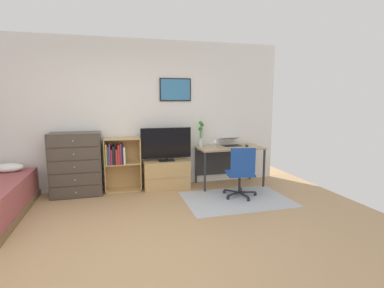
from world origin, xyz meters
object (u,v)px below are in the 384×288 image
at_px(wine_glass, 215,141).
at_px(television, 166,144).
at_px(tv_stand, 166,174).
at_px(computer_mouse, 247,145).
at_px(dresser, 76,164).
at_px(laptop, 230,142).
at_px(desk, 228,153).
at_px(office_chair, 241,171).
at_px(bookshelf, 120,160).
at_px(bamboo_vase, 201,135).

bearing_deg(wine_glass, television, 168.10).
height_order(tv_stand, computer_mouse, computer_mouse).
height_order(dresser, laptop, dresser).
height_order(desk, computer_mouse, computer_mouse).
height_order(dresser, office_chair, dresser).
xyz_separation_m(bookshelf, television, (0.83, -0.07, 0.27)).
relative_size(tv_stand, television, 0.91).
bearing_deg(laptop, tv_stand, 175.68).
relative_size(laptop, computer_mouse, 4.27).
bearing_deg(television, desk, -0.57).
distance_m(bookshelf, television, 0.88).
bearing_deg(dresser, television, -0.27).
xyz_separation_m(dresser, television, (1.55, -0.01, 0.28)).
distance_m(bamboo_vase, wine_glass, 0.36).
distance_m(dresser, desk, 2.75).
bearing_deg(bookshelf, wine_glass, -8.59).
distance_m(tv_stand, computer_mouse, 1.63).
relative_size(tv_stand, laptop, 1.87).
distance_m(desk, laptop, 0.21).
xyz_separation_m(computer_mouse, bamboo_vase, (-0.85, 0.23, 0.21)).
distance_m(television, wine_glass, 0.89).
distance_m(desk, computer_mouse, 0.39).
bearing_deg(bamboo_vase, tv_stand, -172.17).
bearing_deg(computer_mouse, bamboo_vase, 165.11).
distance_m(office_chair, wine_glass, 0.82).
relative_size(dresser, office_chair, 1.26).
bearing_deg(tv_stand, television, -90.00).
height_order(television, laptop, television).
bearing_deg(television, laptop, 1.11).
xyz_separation_m(television, laptop, (1.26, 0.02, -0.02)).
bearing_deg(dresser, bamboo_vase, 2.81).
distance_m(office_chair, bamboo_vase, 1.17).
distance_m(television, laptop, 1.26).
distance_m(dresser, tv_stand, 1.58).
bearing_deg(bamboo_vase, television, -170.36).
distance_m(tv_stand, office_chair, 1.42).
height_order(television, bamboo_vase, bamboo_vase).
distance_m(dresser, office_chair, 2.78).
distance_m(computer_mouse, wine_glass, 0.69).
bearing_deg(laptop, desk, -153.67).
height_order(television, office_chair, television).
relative_size(dresser, wine_glass, 6.00).
height_order(television, wine_glass, television).
distance_m(desk, office_chair, 0.87).
height_order(dresser, computer_mouse, dresser).
bearing_deg(laptop, computer_mouse, -29.70).
height_order(tv_stand, television, television).
bearing_deg(tv_stand, dresser, -179.44).
height_order(laptop, wine_glass, wine_glass).
bearing_deg(wine_glass, dresser, 175.50).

